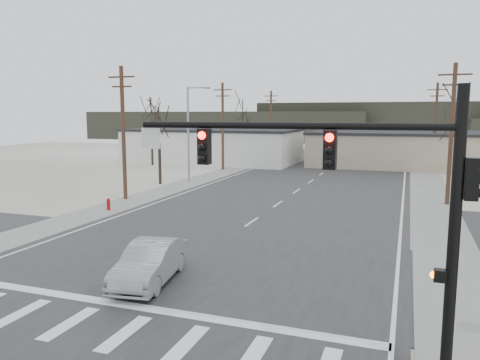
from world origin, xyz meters
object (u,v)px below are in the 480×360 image
object	(u,v)px
fire_hydrant	(108,204)
sedan_crossing	(150,262)
traffic_signal_mast	(373,188)
car_far_a	(370,157)
car_far_b	(332,148)

from	to	relation	value
fire_hydrant	sedan_crossing	bearing A→B (deg)	-48.49
sedan_crossing	traffic_signal_mast	bearing A→B (deg)	-30.46
car_far_a	car_far_b	world-z (taller)	car_far_a
car_far_a	car_far_b	distance (m)	17.56
sedan_crossing	car_far_b	xyz separation A→B (m)	(-3.16, 65.63, -0.14)
traffic_signal_mast	car_far_b	distance (m)	69.95
car_far_b	car_far_a	bearing A→B (deg)	-55.69
fire_hydrant	car_far_a	distance (m)	41.30
sedan_crossing	car_far_a	distance (m)	49.97
car_far_a	car_far_b	size ratio (longest dim) A/B	1.23
sedan_crossing	car_far_a	bearing A→B (deg)	75.59
traffic_signal_mast	car_far_b	xyz separation A→B (m)	(-11.55, 68.87, -3.99)
traffic_signal_mast	car_far_a	xyz separation A→B (m)	(-3.98, 53.02, -3.96)
fire_hydrant	car_far_b	size ratio (longest dim) A/B	0.23
traffic_signal_mast	car_far_a	size ratio (longest dim) A/B	1.95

